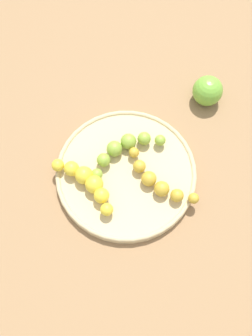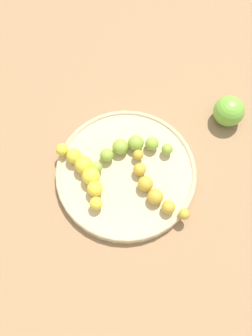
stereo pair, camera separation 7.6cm
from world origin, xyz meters
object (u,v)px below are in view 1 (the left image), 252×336
object	(u,v)px
fruit_bowl	(126,173)
banana_green	(124,148)
apple_green	(208,91)
banana_spotted	(157,181)
banana_yellow	(87,182)

from	to	relation	value
fruit_bowl	banana_green	xyz separation A→B (m)	(-0.03, -0.03, 0.02)
apple_green	banana_spotted	bearing A→B (deg)	10.63
banana_spotted	apple_green	world-z (taller)	apple_green
banana_green	apple_green	bearing A→B (deg)	-82.89
banana_green	banana_spotted	bearing A→B (deg)	-167.28
banana_yellow	apple_green	world-z (taller)	apple_green
banana_spotted	banana_green	bearing A→B (deg)	-96.35
fruit_bowl	apple_green	xyz separation A→B (m)	(-0.26, 0.02, 0.02)
banana_green	banana_yellow	world-z (taller)	banana_yellow
fruit_bowl	banana_yellow	world-z (taller)	banana_yellow
banana_green	banana_yellow	size ratio (longest dim) A/B	1.01
banana_yellow	fruit_bowl	bearing A→B (deg)	-26.53
banana_spotted	fruit_bowl	bearing A→B (deg)	-72.99
banana_green	apple_green	world-z (taller)	apple_green
banana_green	apple_green	size ratio (longest dim) A/B	2.45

